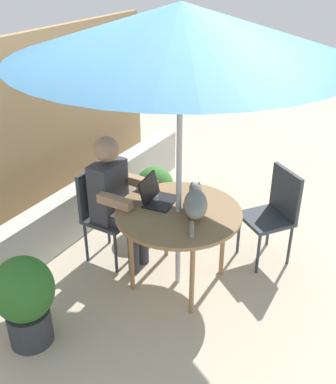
# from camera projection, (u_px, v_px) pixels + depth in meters

# --- Properties ---
(ground_plane) EXTENTS (14.00, 14.00, 0.00)m
(ground_plane) POSITION_uv_depth(u_px,v_px,m) (178.00, 281.00, 4.10)
(ground_plane) COLOR beige
(fence_back) EXTENTS (4.52, 0.08, 1.91)m
(fence_back) POSITION_uv_depth(u_px,v_px,m) (8.00, 140.00, 4.50)
(fence_back) COLOR tan
(fence_back) RESTS_ON ground
(planter_wall_low) EXTENTS (4.07, 0.20, 0.51)m
(planter_wall_low) POSITION_uv_depth(u_px,v_px,m) (65.00, 218.00, 4.56)
(planter_wall_low) COLOR beige
(planter_wall_low) RESTS_ON ground
(patio_table) EXTENTS (1.05, 1.05, 0.73)m
(patio_table) POSITION_uv_depth(u_px,v_px,m) (178.00, 217.00, 3.78)
(patio_table) COLOR #9E754C
(patio_table) RESTS_ON ground
(patio_umbrella) EXTENTS (2.41, 2.41, 2.33)m
(patio_umbrella) POSITION_uv_depth(u_px,v_px,m) (181.00, 30.00, 3.08)
(patio_umbrella) COLOR #B7B7BC
(patio_umbrella) RESTS_ON ground
(chair_occupied) EXTENTS (0.40, 0.40, 0.89)m
(chair_occupied) POSITION_uv_depth(u_px,v_px,m) (102.00, 207.00, 4.21)
(chair_occupied) COLOR #33383F
(chair_occupied) RESTS_ON ground
(chair_empty) EXTENTS (0.56, 0.56, 0.89)m
(chair_empty) POSITION_uv_depth(u_px,v_px,m) (275.00, 209.00, 4.18)
(chair_empty) COLOR #33383F
(chair_empty) RESTS_ON ground
(person_seated) EXTENTS (0.48, 0.48, 1.23)m
(person_seated) POSITION_uv_depth(u_px,v_px,m) (115.00, 195.00, 4.06)
(person_seated) COLOR #3F3F47
(person_seated) RESTS_ON ground
(laptop) EXTENTS (0.33, 0.29, 0.21)m
(laptop) POSITION_uv_depth(u_px,v_px,m) (155.00, 195.00, 3.87)
(laptop) COLOR black
(laptop) RESTS_ON patio_table
(cat) EXTENTS (0.60, 0.36, 0.17)m
(cat) POSITION_uv_depth(u_px,v_px,m) (196.00, 203.00, 3.71)
(cat) COLOR gray
(cat) RESTS_ON patio_table
(potted_plant_near_fence) EXTENTS (0.45, 0.45, 0.74)m
(potted_plant_near_fence) POSITION_uv_depth(u_px,v_px,m) (25.00, 298.00, 3.30)
(potted_plant_near_fence) COLOR #33383D
(potted_plant_near_fence) RESTS_ON ground
(potted_plant_by_chair) EXTENTS (0.39, 0.39, 0.66)m
(potted_plant_by_chair) POSITION_uv_depth(u_px,v_px,m) (155.00, 193.00, 4.77)
(potted_plant_by_chair) COLOR #9E5138
(potted_plant_by_chair) RESTS_ON ground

